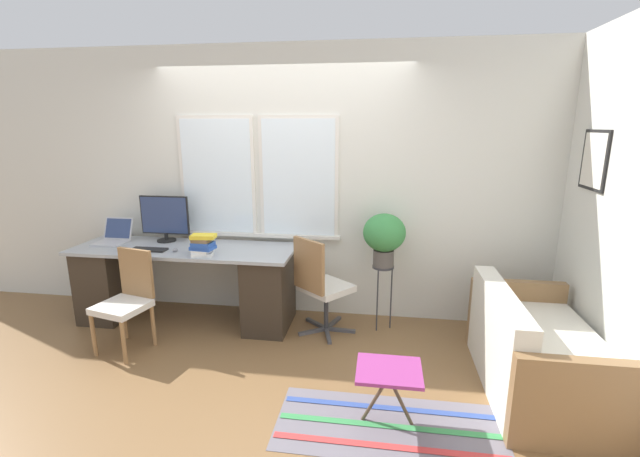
% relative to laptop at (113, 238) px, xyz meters
% --- Properties ---
extents(ground_plane, '(14.00, 14.00, 0.00)m').
position_rel_laptop_xyz_m(ground_plane, '(1.71, -0.41, -0.82)').
color(ground_plane, brown).
extents(wall_back_with_window, '(9.00, 0.12, 2.70)m').
position_rel_laptop_xyz_m(wall_back_with_window, '(1.70, 0.36, 0.53)').
color(wall_back_with_window, silver).
rests_on(wall_back_with_window, ground_plane).
extents(wall_right_with_picture, '(0.08, 9.00, 2.70)m').
position_rel_laptop_xyz_m(wall_right_with_picture, '(4.39, -0.40, 0.53)').
color(wall_right_with_picture, silver).
rests_on(wall_right_with_picture, ground_plane).
extents(desk, '(2.17, 0.69, 0.77)m').
position_rel_laptop_xyz_m(desk, '(0.79, -0.06, -0.41)').
color(desk, '#9EA3A8').
rests_on(desk, ground_plane).
extents(laptop, '(0.30, 0.32, 0.23)m').
position_rel_laptop_xyz_m(laptop, '(0.00, 0.00, 0.00)').
color(laptop, '#B7B7BC').
rests_on(laptop, desk).
extents(monitor, '(0.51, 0.19, 0.47)m').
position_rel_laptop_xyz_m(monitor, '(0.51, 0.14, 0.20)').
color(monitor, black).
rests_on(monitor, desk).
extents(keyboard, '(0.34, 0.12, 0.02)m').
position_rel_laptop_xyz_m(keyboard, '(0.51, -0.21, -0.04)').
color(keyboard, black).
rests_on(keyboard, desk).
extents(mouse, '(0.04, 0.07, 0.03)m').
position_rel_laptop_xyz_m(mouse, '(0.77, -0.21, -0.03)').
color(mouse, slate).
rests_on(mouse, desk).
extents(book_stack, '(0.24, 0.18, 0.20)m').
position_rel_laptop_xyz_m(book_stack, '(1.09, -0.28, 0.05)').
color(book_stack, white).
rests_on(book_stack, desk).
extents(desk_chair_wooden, '(0.47, 0.48, 0.88)m').
position_rel_laptop_xyz_m(desk_chair_wooden, '(0.52, -0.65, -0.36)').
color(desk_chair_wooden, olive).
rests_on(desk_chair_wooden, ground_plane).
extents(office_chair_swivel, '(0.59, 0.59, 0.95)m').
position_rel_laptop_xyz_m(office_chair_swivel, '(2.15, -0.14, -0.33)').
color(office_chair_swivel, '#47474C').
rests_on(office_chair_swivel, ground_plane).
extents(couch_loveseat, '(0.79, 1.39, 0.76)m').
position_rel_laptop_xyz_m(couch_loveseat, '(3.87, -0.78, -0.55)').
color(couch_loveseat, silver).
rests_on(couch_loveseat, ground_plane).
extents(plant_stand, '(0.20, 0.20, 0.64)m').
position_rel_laptop_xyz_m(plant_stand, '(2.73, 0.06, -0.29)').
color(plant_stand, '#333338').
rests_on(plant_stand, ground_plane).
extents(potted_plant, '(0.40, 0.40, 0.50)m').
position_rel_laptop_xyz_m(potted_plant, '(2.73, 0.06, 0.12)').
color(potted_plant, '#514C47').
rests_on(potted_plant, plant_stand).
extents(floor_rug_striped, '(1.49, 0.66, 0.01)m').
position_rel_laptop_xyz_m(floor_rug_striped, '(2.80, -1.38, -0.82)').
color(floor_rug_striped, slate).
rests_on(floor_rug_striped, ground_plane).
extents(folding_stool, '(0.42, 0.36, 0.40)m').
position_rel_laptop_xyz_m(folding_stool, '(2.78, -1.33, -0.46)').
color(folding_stool, '#93337A').
rests_on(folding_stool, ground_plane).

